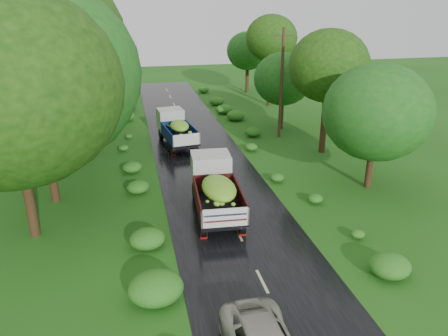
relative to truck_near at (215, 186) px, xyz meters
name	(u,v)px	position (x,y,z in m)	size (l,w,h in m)	color
ground	(262,282)	(0.62, -6.57, -1.49)	(120.00, 120.00, 0.00)	#1C4D10
road	(233,223)	(0.62, -1.57, -1.48)	(6.50, 80.00, 0.02)	black
road_lines	(229,214)	(0.62, -0.57, -1.47)	(0.12, 69.60, 0.00)	#BFB78C
truck_near	(215,186)	(0.00, 0.00, 0.00)	(2.61, 6.39, 2.63)	black
truck_far	(176,127)	(-0.71, 12.02, -0.13)	(2.75, 5.94, 2.41)	black
utility_pole	(281,83)	(7.81, 12.02, 3.00)	(1.53, 0.26, 8.71)	#382616
trees_left	(51,54)	(-9.28, 13.21, 5.49)	(6.72, 34.93, 10.06)	black
trees_right	(295,67)	(9.74, 14.08, 3.88)	(4.93, 32.15, 8.35)	black
shrubs	(203,158)	(0.62, 7.43, -1.14)	(11.90, 44.00, 0.70)	#245B15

